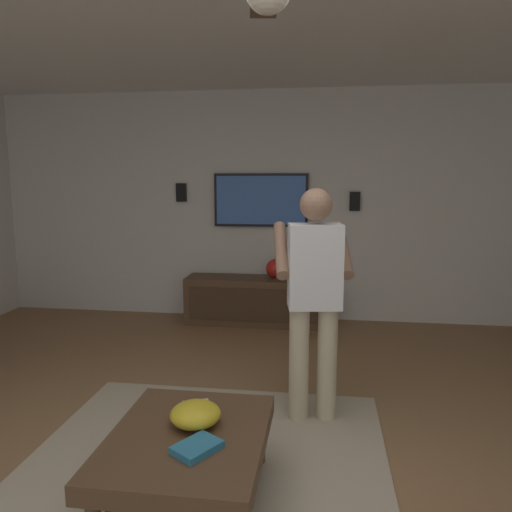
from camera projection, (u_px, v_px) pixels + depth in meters
The scene contains 13 objects.
ground_plane at pixel (229, 499), 2.62m from camera, with size 8.51×8.51×0.00m, color olive.
wall_back_tv at pixel (285, 207), 5.90m from camera, with size 0.10×7.29×2.74m, color silver.
area_rug at pixel (199, 480), 2.78m from camera, with size 2.40×2.19×0.01m, color tan.
coffee_table at pixel (188, 452), 2.54m from camera, with size 1.00×0.80×0.40m.
media_console at pixel (258, 301), 5.78m from camera, with size 0.45×1.70×0.55m.
tv at pixel (261, 200), 5.83m from camera, with size 0.05×1.13×0.63m.
person_standing at pixel (314, 291), 3.38m from camera, with size 0.59×0.60×1.64m.
bowl at pixel (195, 414), 2.60m from camera, with size 0.27×0.27×0.12m, color gold.
remote_white at pixel (196, 403), 2.84m from camera, with size 0.15×0.04×0.02m, color white.
book at pixel (197, 447), 2.36m from camera, with size 0.22×0.16×0.04m, color teal.
vase_round at pixel (275, 268), 5.74m from camera, with size 0.22×0.22×0.22m, color red.
wall_speaker_left at pixel (355, 201), 5.69m from camera, with size 0.06×0.12×0.22m, color black.
wall_speaker_right at pixel (181, 192), 5.96m from camera, with size 0.06×0.12×0.22m, color black.
Camera 1 is at (-2.34, -0.47, 1.70)m, focal length 34.27 mm.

